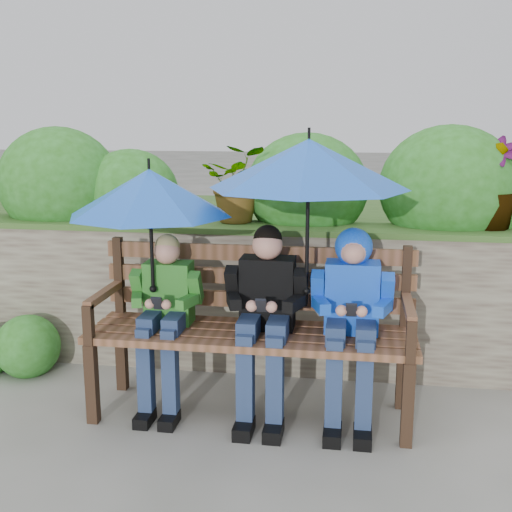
% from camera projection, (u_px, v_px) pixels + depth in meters
% --- Properties ---
extents(ground, '(60.00, 60.00, 0.00)m').
position_uv_depth(ground, '(253.00, 410.00, 3.94)').
color(ground, '#63645A').
rests_on(ground, ground).
extents(garden_backdrop, '(8.00, 2.84, 1.75)m').
position_uv_depth(garden_backdrop, '(284.00, 259.00, 5.37)').
color(garden_backdrop, brown).
rests_on(garden_backdrop, ground).
extents(park_bench, '(1.93, 0.57, 1.02)m').
position_uv_depth(park_bench, '(253.00, 319.00, 3.85)').
color(park_bench, '#2F1F14').
rests_on(park_bench, ground).
extents(boy_left, '(0.42, 0.49, 1.08)m').
position_uv_depth(boy_left, '(165.00, 311.00, 3.84)').
color(boy_left, '#336A22').
rests_on(boy_left, ground).
extents(boy_middle, '(0.48, 0.55, 1.15)m').
position_uv_depth(boy_middle, '(265.00, 311.00, 3.73)').
color(boy_middle, black).
rests_on(boy_middle, ground).
extents(boy_right, '(0.47, 0.57, 1.14)m').
position_uv_depth(boy_right, '(352.00, 308.00, 3.66)').
color(boy_right, '#0138D4').
rests_on(boy_right, ground).
extents(umbrella_left, '(0.96, 0.96, 0.79)m').
position_uv_depth(umbrella_left, '(150.00, 192.00, 3.68)').
color(umbrella_left, blue).
rests_on(umbrella_left, ground).
extents(umbrella_right, '(1.13, 1.13, 0.94)m').
position_uv_depth(umbrella_right, '(309.00, 164.00, 3.53)').
color(umbrella_right, blue).
rests_on(umbrella_right, ground).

